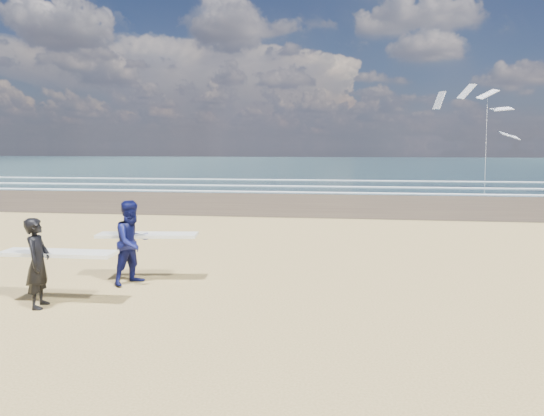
# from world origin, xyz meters

# --- Properties ---
(ocean) EXTENTS (220.00, 100.00, 0.02)m
(ocean) POSITION_xyz_m (20.00, 72.00, 0.01)
(ocean) COLOR #1B343C
(ocean) RESTS_ON ground
(surfer_near) EXTENTS (2.21, 0.98, 1.69)m
(surfer_near) POSITION_xyz_m (-0.46, 0.23, 0.86)
(surfer_near) COLOR black
(surfer_near) RESTS_ON ground
(surfer_far) EXTENTS (2.25, 1.30, 1.83)m
(surfer_far) POSITION_xyz_m (0.61, 1.92, 0.92)
(surfer_far) COLOR #0C1048
(surfer_far) RESTS_ON ground
(kite_1) EXTENTS (6.28, 4.79, 7.69)m
(kite_1) POSITION_xyz_m (14.71, 26.00, 4.42)
(kite_1) COLOR slate
(kite_1) RESTS_ON ground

